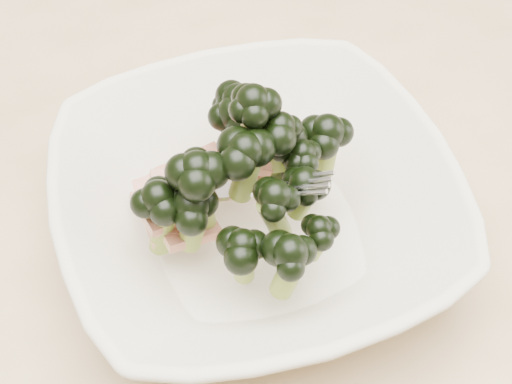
{
  "coord_description": "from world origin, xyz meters",
  "views": [
    {
      "loc": [
        -0.06,
        -0.32,
        1.18
      ],
      "look_at": [
        0.04,
        -0.02,
        0.8
      ],
      "focal_mm": 50.0,
      "sensor_mm": 36.0,
      "label": 1
    }
  ],
  "objects": [
    {
      "name": "dining_table",
      "position": [
        0.0,
        0.0,
        0.65
      ],
      "size": [
        1.2,
        0.8,
        0.75
      ],
      "color": "tan",
      "rests_on": "ground"
    },
    {
      "name": "broccoli_dish",
      "position": [
        0.04,
        -0.02,
        0.79
      ],
      "size": [
        0.28,
        0.28,
        0.14
      ],
      "color": "beige",
      "rests_on": "dining_table"
    }
  ]
}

